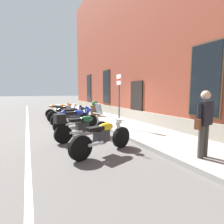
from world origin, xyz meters
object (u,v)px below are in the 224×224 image
object	(u,v)px
motorcycle_grey_naked	(66,113)
barrel_planter	(95,109)
motorcycle_orange_sport	(62,109)
motorcycle_blue_sport	(78,118)
motorcycle_yellow_naked	(104,137)
motorcycle_green_touring	(80,125)
pedestrian_dark_jacket	(204,121)
motorcycle_black_sport	(73,115)
parking_sign	(119,93)

from	to	relation	value
motorcycle_grey_naked	barrel_planter	world-z (taller)	barrel_planter
motorcycle_orange_sport	motorcycle_blue_sport	bearing A→B (deg)	-0.88
motorcycle_yellow_naked	barrel_planter	distance (m)	6.97
motorcycle_blue_sport	motorcycle_green_touring	distance (m)	1.59
pedestrian_dark_jacket	motorcycle_orange_sport	bearing A→B (deg)	-169.33
motorcycle_yellow_naked	motorcycle_grey_naked	bearing A→B (deg)	178.69
motorcycle_orange_sport	barrel_planter	distance (m)	2.18
motorcycle_orange_sport	motorcycle_black_sport	distance (m)	3.09
motorcycle_green_touring	pedestrian_dark_jacket	xyz separation A→B (m)	(3.19, 2.12, 0.49)
motorcycle_yellow_naked	barrel_planter	xyz separation A→B (m)	(-6.61, 2.20, 0.09)
motorcycle_orange_sport	motorcycle_green_touring	world-z (taller)	motorcycle_green_touring
parking_sign	barrel_planter	distance (m)	4.28
motorcycle_orange_sport	barrel_planter	bearing A→B (deg)	67.17
motorcycle_grey_naked	motorcycle_green_touring	bearing A→B (deg)	-4.70
motorcycle_grey_naked	motorcycle_black_sport	xyz separation A→B (m)	(1.47, 0.04, 0.07)
motorcycle_blue_sport	parking_sign	xyz separation A→B (m)	(0.61, 1.69, 1.08)
motorcycle_blue_sport	barrel_planter	xyz separation A→B (m)	(-3.50, 2.07, -0.02)
motorcycle_orange_sport	barrel_planter	size ratio (longest dim) A/B	1.98
motorcycle_grey_naked	pedestrian_dark_jacket	bearing A→B (deg)	13.35
motorcycle_green_touring	motorcycle_yellow_naked	bearing A→B (deg)	7.97
motorcycle_yellow_naked	barrel_planter	size ratio (longest dim) A/B	2.05
motorcycle_black_sport	barrel_planter	xyz separation A→B (m)	(-2.25, 2.02, -0.01)
motorcycle_grey_naked	pedestrian_dark_jacket	world-z (taller)	pedestrian_dark_jacket
motorcycle_yellow_naked	parking_sign	distance (m)	3.31
motorcycle_black_sport	parking_sign	world-z (taller)	parking_sign
motorcycle_green_touring	parking_sign	xyz separation A→B (m)	(-0.93, 2.03, 1.12)
motorcycle_black_sport	pedestrian_dark_jacket	bearing A→B (deg)	16.11
motorcycle_black_sport	motorcycle_grey_naked	bearing A→B (deg)	-178.48
parking_sign	motorcycle_orange_sport	bearing A→B (deg)	-161.86
motorcycle_yellow_naked	pedestrian_dark_jacket	xyz separation A→B (m)	(1.64, 1.90, 0.56)
pedestrian_dark_jacket	motorcycle_green_touring	bearing A→B (deg)	-146.41
motorcycle_black_sport	motorcycle_yellow_naked	distance (m)	4.36
motorcycle_black_sport	parking_sign	distance (m)	2.72
motorcycle_green_touring	parking_sign	world-z (taller)	parking_sign
motorcycle_blue_sport	parking_sign	size ratio (longest dim) A/B	0.89
motorcycle_grey_naked	motorcycle_yellow_naked	world-z (taller)	motorcycle_grey_naked
motorcycle_orange_sport	pedestrian_dark_jacket	distance (m)	9.26
motorcycle_grey_naked	parking_sign	world-z (taller)	parking_sign
motorcycle_blue_sport	motorcycle_orange_sport	bearing A→B (deg)	179.12
motorcycle_orange_sport	motorcycle_black_sport	bearing A→B (deg)	-0.34
motorcycle_orange_sport	motorcycle_blue_sport	size ratio (longest dim) A/B	0.95
barrel_planter	motorcycle_blue_sport	bearing A→B (deg)	-30.61
motorcycle_black_sport	motorcycle_blue_sport	size ratio (longest dim) A/B	0.98
motorcycle_blue_sport	motorcycle_yellow_naked	world-z (taller)	motorcycle_blue_sport
motorcycle_grey_naked	parking_sign	distance (m)	3.91
motorcycle_grey_naked	barrel_planter	size ratio (longest dim) A/B	2.12
motorcycle_green_touring	pedestrian_dark_jacket	size ratio (longest dim) A/B	1.30
motorcycle_grey_naked	motorcycle_blue_sport	size ratio (longest dim) A/B	1.02
motorcycle_yellow_naked	motorcycle_blue_sport	bearing A→B (deg)	177.72
motorcycle_black_sport	barrel_planter	distance (m)	3.03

